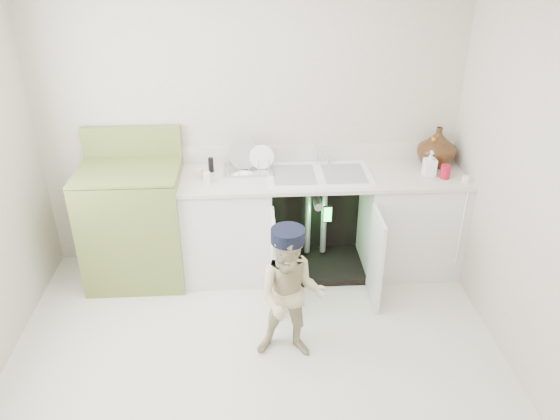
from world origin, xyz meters
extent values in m
plane|color=beige|center=(0.00, 0.00, 0.00)|extent=(3.50, 3.50, 0.00)
cube|color=beige|center=(0.00, 1.50, 1.25)|extent=(3.50, 2.50, 0.02)
cube|color=beige|center=(0.00, -1.50, 1.25)|extent=(3.50, 2.50, 0.02)
cube|color=beige|center=(1.75, 0.00, 1.25)|extent=(2.50, 3.00, 0.02)
cube|color=silver|center=(-0.25, 1.20, 0.43)|extent=(0.80, 0.60, 0.86)
cube|color=silver|center=(1.35, 1.20, 0.43)|extent=(0.80, 0.60, 0.86)
cube|color=black|center=(0.55, 1.47, 0.43)|extent=(0.80, 0.06, 0.86)
cube|color=black|center=(0.55, 1.20, 0.03)|extent=(0.80, 0.60, 0.06)
cylinder|color=gray|center=(0.48, 1.30, 0.45)|extent=(0.05, 0.05, 0.70)
cylinder|color=gray|center=(0.62, 1.30, 0.45)|extent=(0.05, 0.05, 0.70)
cylinder|color=gray|center=(0.55, 1.25, 0.62)|extent=(0.07, 0.18, 0.07)
cube|color=silver|center=(0.15, 0.70, 0.40)|extent=(0.03, 0.40, 0.76)
cube|color=silver|center=(0.95, 0.70, 0.40)|extent=(0.02, 0.40, 0.76)
cube|color=beige|center=(0.55, 1.20, 0.89)|extent=(2.44, 0.64, 0.03)
cube|color=beige|center=(0.55, 1.49, 0.98)|extent=(2.44, 0.02, 0.15)
cube|color=white|center=(0.55, 1.20, 0.90)|extent=(0.85, 0.55, 0.02)
cube|color=gray|center=(0.34, 1.20, 0.91)|extent=(0.34, 0.40, 0.01)
cube|color=gray|center=(0.76, 1.20, 0.91)|extent=(0.34, 0.40, 0.01)
cylinder|color=silver|center=(0.55, 1.42, 0.99)|extent=(0.03, 0.03, 0.17)
cylinder|color=silver|center=(0.55, 1.36, 1.06)|extent=(0.02, 0.14, 0.02)
cylinder|color=silver|center=(0.66, 1.42, 0.94)|extent=(0.04, 0.04, 0.06)
cylinder|color=white|center=(1.68, 0.89, 0.55)|extent=(0.01, 0.01, 0.70)
cube|color=white|center=(1.68, 0.98, 0.93)|extent=(0.04, 0.02, 0.06)
cube|color=silver|center=(-0.02, 1.32, 0.91)|extent=(0.41, 0.27, 0.02)
cylinder|color=silver|center=(-0.06, 1.34, 0.98)|extent=(0.26, 0.09, 0.25)
cylinder|color=white|center=(0.09, 1.32, 0.97)|extent=(0.20, 0.05, 0.20)
cylinder|color=silver|center=(-0.19, 1.22, 0.98)|extent=(0.01, 0.01, 0.12)
cylinder|color=silver|center=(-0.10, 1.22, 0.98)|extent=(0.01, 0.01, 0.12)
cylinder|color=silver|center=(-0.02, 1.22, 0.98)|extent=(0.01, 0.01, 0.12)
cylinder|color=silver|center=(0.06, 1.22, 0.98)|extent=(0.01, 0.01, 0.12)
cylinder|color=silver|center=(0.14, 1.22, 0.98)|extent=(0.01, 0.01, 0.12)
imported|color=#462014|center=(1.55, 1.34, 1.07)|extent=(0.32, 0.32, 0.33)
imported|color=orange|center=(1.49, 1.30, 1.03)|extent=(0.10, 0.10, 0.26)
imported|color=white|center=(1.44, 1.14, 1.00)|extent=(0.09, 0.10, 0.21)
cylinder|color=#A90E24|center=(1.55, 1.08, 0.96)|extent=(0.08, 0.08, 0.11)
cylinder|color=red|center=(-0.62, 1.28, 0.95)|extent=(0.05, 0.05, 0.10)
cylinder|color=#C5BA91|center=(-0.42, 1.20, 0.94)|extent=(0.06, 0.06, 0.08)
cylinder|color=black|center=(-0.33, 1.32, 0.96)|extent=(0.04, 0.04, 0.12)
cube|color=silver|center=(-0.35, 1.10, 0.95)|extent=(0.05, 0.05, 0.09)
cube|color=olive|center=(-0.98, 1.18, 0.49)|extent=(0.81, 0.65, 0.98)
cube|color=olive|center=(-0.98, 1.18, 0.99)|extent=(0.81, 0.65, 0.02)
cube|color=olive|center=(-0.98, 1.46, 1.13)|extent=(0.81, 0.06, 0.26)
cylinder|color=black|center=(-1.18, 1.02, 0.99)|extent=(0.18, 0.18, 0.02)
cylinder|color=silver|center=(-1.18, 1.02, 1.00)|extent=(0.21, 0.21, 0.01)
cylinder|color=black|center=(-1.18, 1.33, 0.99)|extent=(0.18, 0.18, 0.02)
cylinder|color=silver|center=(-1.18, 1.33, 1.00)|extent=(0.21, 0.21, 0.01)
cylinder|color=black|center=(-0.78, 1.02, 0.99)|extent=(0.18, 0.18, 0.02)
cylinder|color=silver|center=(-0.78, 1.02, 1.00)|extent=(0.21, 0.21, 0.01)
cylinder|color=black|center=(-0.78, 1.33, 0.99)|extent=(0.18, 0.18, 0.02)
cylinder|color=silver|center=(-0.78, 1.33, 1.00)|extent=(0.21, 0.21, 0.01)
imported|color=beige|center=(0.24, 0.13, 0.49)|extent=(0.52, 0.43, 0.99)
cylinder|color=black|center=(0.24, 0.13, 0.96)|extent=(0.25, 0.25, 0.09)
cube|color=black|center=(0.25, 0.23, 0.92)|extent=(0.18, 0.11, 0.01)
cube|color=black|center=(0.58, 0.86, 0.72)|extent=(0.07, 0.01, 0.14)
cube|color=#26F23F|center=(0.58, 0.85, 0.72)|extent=(0.06, 0.00, 0.12)
camera|label=1|loc=(-0.01, -2.83, 2.73)|focal=35.00mm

